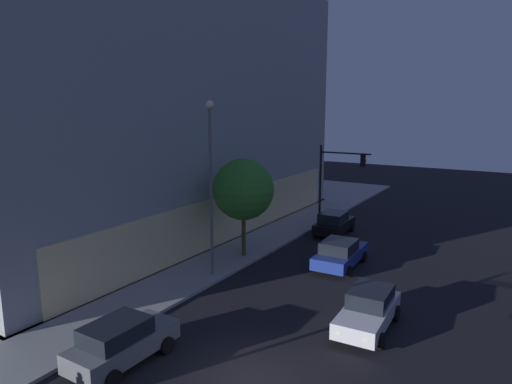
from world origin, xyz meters
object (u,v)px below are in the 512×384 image
(traffic_light_far_corner, at_px, (336,173))
(car_grey, at_px, (121,341))
(street_lamp_sidewalk, at_px, (211,170))
(sidewalk_tree, at_px, (243,190))
(car_blue, at_px, (340,253))
(car_black, at_px, (334,223))
(car_white, at_px, (369,309))
(modern_building, at_px, (85,92))

(traffic_light_far_corner, height_order, car_grey, traffic_light_far_corner)
(street_lamp_sidewalk, distance_m, sidewalk_tree, 3.89)
(car_blue, bearing_deg, car_black, 24.56)
(traffic_light_far_corner, height_order, street_lamp_sidewalk, street_lamp_sidewalk)
(street_lamp_sidewalk, relative_size, car_white, 2.08)
(sidewalk_tree, bearing_deg, car_black, -19.89)
(car_grey, xyz_separation_m, car_white, (7.18, -6.70, -0.03))
(car_grey, bearing_deg, car_white, -43.02)
(car_white, bearing_deg, car_black, 27.34)
(street_lamp_sidewalk, bearing_deg, traffic_light_far_corner, -6.29)
(car_grey, height_order, car_white, car_grey)
(sidewalk_tree, distance_m, car_grey, 12.73)
(car_black, bearing_deg, traffic_light_far_corner, 20.95)
(modern_building, xyz_separation_m, car_black, (5.13, -19.56, -9.41))
(car_grey, distance_m, car_white, 9.81)
(car_blue, bearing_deg, modern_building, 87.52)
(sidewalk_tree, bearing_deg, modern_building, 81.36)
(sidewalk_tree, relative_size, car_blue, 1.26)
(car_white, height_order, car_blue, car_white)
(modern_building, bearing_deg, traffic_light_far_corner, -67.41)
(sidewalk_tree, bearing_deg, traffic_light_far_corner, -9.88)
(street_lamp_sidewalk, distance_m, car_white, 10.37)
(car_black, bearing_deg, car_grey, 179.34)
(street_lamp_sidewalk, bearing_deg, car_grey, -164.89)
(car_grey, bearing_deg, traffic_light_far_corner, 1.97)
(modern_building, height_order, traffic_light_far_corner, modern_building)
(sidewalk_tree, relative_size, car_grey, 1.43)
(traffic_light_far_corner, height_order, car_black, traffic_light_far_corner)
(car_grey, bearing_deg, car_blue, -12.51)
(car_white, bearing_deg, modern_building, 74.17)
(traffic_light_far_corner, distance_m, car_grey, 22.53)
(modern_building, height_order, sidewalk_tree, modern_building)
(traffic_light_far_corner, xyz_separation_m, car_grey, (-22.28, -0.76, -3.26))
(car_grey, distance_m, car_black, 19.69)
(modern_building, bearing_deg, car_grey, -126.98)
(modern_building, distance_m, traffic_light_far_corner, 21.03)
(car_grey, relative_size, car_white, 0.93)
(car_blue, bearing_deg, sidewalk_tree, 105.85)
(car_blue, bearing_deg, traffic_light_far_corner, 23.51)
(sidewalk_tree, distance_m, car_black, 8.84)
(street_lamp_sidewalk, height_order, car_white, street_lamp_sidewalk)
(sidewalk_tree, bearing_deg, street_lamp_sidewalk, -175.69)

